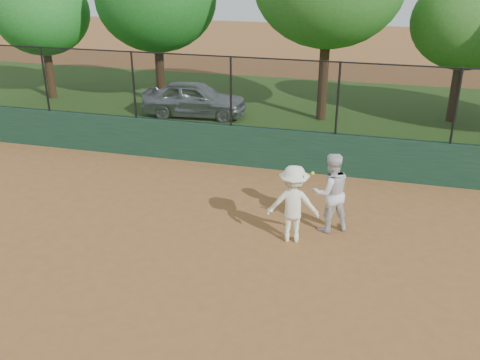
% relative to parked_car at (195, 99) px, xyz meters
% --- Properties ---
extents(ground, '(80.00, 80.00, 0.00)m').
position_rel_parked_car_xyz_m(ground, '(3.25, -10.50, -0.67)').
color(ground, '#965D30').
rests_on(ground, ground).
extents(back_wall, '(26.00, 0.20, 1.20)m').
position_rel_parked_car_xyz_m(back_wall, '(3.25, -4.50, -0.07)').
color(back_wall, '#1B3B28').
rests_on(back_wall, ground).
extents(grass_strip, '(36.00, 12.00, 0.01)m').
position_rel_parked_car_xyz_m(grass_strip, '(3.25, 1.50, -0.67)').
color(grass_strip, '#284D18').
rests_on(grass_strip, ground).
extents(parked_car, '(4.06, 1.90, 1.34)m').
position_rel_parked_car_xyz_m(parked_car, '(0.00, 0.00, 0.00)').
color(parked_car, '#A4A8AE').
rests_on(parked_car, ground).
extents(player_second, '(1.12, 1.05, 1.84)m').
position_rel_parked_car_xyz_m(player_second, '(6.00, -7.82, 0.25)').
color(player_second, silver).
rests_on(player_second, ground).
extents(player_main, '(1.21, 0.80, 1.76)m').
position_rel_parked_car_xyz_m(player_main, '(5.29, -8.52, 0.20)').
color(player_main, white).
rests_on(player_main, ground).
extents(fence_assembly, '(26.00, 0.06, 2.00)m').
position_rel_parked_car_xyz_m(fence_assembly, '(3.22, -4.50, 1.56)').
color(fence_assembly, black).
rests_on(fence_assembly, back_wall).
extents(tree_0, '(3.97, 3.61, 5.25)m').
position_rel_parked_car_xyz_m(tree_0, '(-6.91, 1.05, 2.85)').
color(tree_0, '#4D311B').
rests_on(tree_0, ground).
extents(tree_3, '(3.79, 3.44, 5.19)m').
position_rel_parked_car_xyz_m(tree_3, '(9.46, 1.88, 2.87)').
color(tree_3, '#412A15').
rests_on(tree_3, ground).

